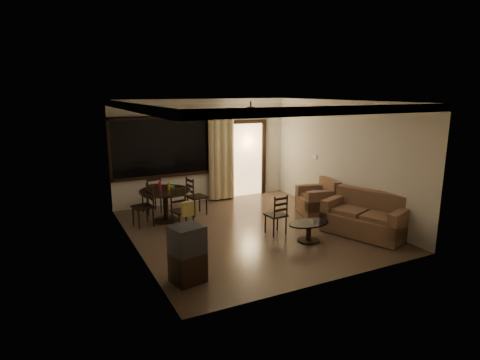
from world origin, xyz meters
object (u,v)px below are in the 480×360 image
dining_table (165,197)px  tv_cabinet (187,254)px  armchair (319,200)px  coffee_table (309,229)px  dining_chair_north (152,202)px  dining_chair_east (197,203)px  side_chair (276,222)px  dining_chair_west (144,214)px  dining_chair_south (183,217)px  sofa (366,218)px

dining_table → tv_cabinet: bearing=-100.1°
armchair → coffee_table: 1.96m
dining_table → dining_chair_north: dining_table is taller
dining_chair_east → coffee_table: 3.07m
dining_table → side_chair: 2.70m
dining_chair_west → armchair: size_ratio=0.93×
dining_chair_south → sofa: (3.42, -1.98, 0.05)m
dining_table → dining_chair_south: 0.90m
dining_chair_west → tv_cabinet: bearing=-9.6°
dining_table → dining_chair_west: bearing=-166.2°
side_chair → dining_chair_east: bearing=-66.7°
tv_cabinet → sofa: bearing=-7.6°
dining_table → dining_chair_west: 0.65m
dining_chair_east → dining_chair_north: 1.15m
dining_chair_north → armchair: 4.19m
dining_chair_south → dining_chair_west: bearing=125.1°
dining_chair_east → dining_chair_north: size_ratio=1.00×
armchair → coffee_table: bearing=-120.5°
dining_chair_west → dining_chair_north: size_ratio=1.00×
dining_table → dining_chair_west: (-0.56, -0.14, -0.30)m
dining_chair_east → dining_chair_north: bearing=46.8°
armchair → side_chair: (-1.72, -0.76, -0.09)m
dining_chair_east → side_chair: size_ratio=1.07×
dining_table → side_chair: (1.86, -1.93, -0.32)m
dining_chair_west → armchair: (4.14, -1.04, 0.07)m
dining_chair_south → sofa: bearing=-39.4°
dining_chair_south → sofa: size_ratio=0.51×
sofa → side_chair: sofa is taller
tv_cabinet → sofa: size_ratio=0.50×
side_chair → sofa: bearing=149.0°
dining_chair_west → dining_chair_south: 0.99m
dining_chair_west → coffee_table: size_ratio=1.05×
dining_chair_west → dining_table: bearing=94.5°
dining_chair_east → dining_chair_south: (-0.69, -0.98, 0.02)m
dining_chair_north → armchair: (3.71, -1.95, 0.07)m
dining_chair_west → coffee_table: 3.72m
tv_cabinet → dining_chair_south: bearing=60.5°
sofa → coffee_table: sofa is taller
dining_table → dining_chair_east: size_ratio=1.25×
dining_chair_east → dining_chair_south: size_ratio=1.00×
sofa → dining_chair_north: bearing=114.8°
dining_chair_west → coffee_table: dining_chair_west is taller
dining_chair_north → coffee_table: bearing=115.6°
dining_chair_east → coffee_table: dining_chair_east is taller
dining_chair_south → armchair: bearing=-14.8°
dining_table → sofa: 4.55m
tv_cabinet → dining_table: bearing=67.2°
dining_chair_east → sofa: bearing=-146.6°
tv_cabinet → coffee_table: tv_cabinet is taller
dining_table → coffee_table: bearing=-49.4°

